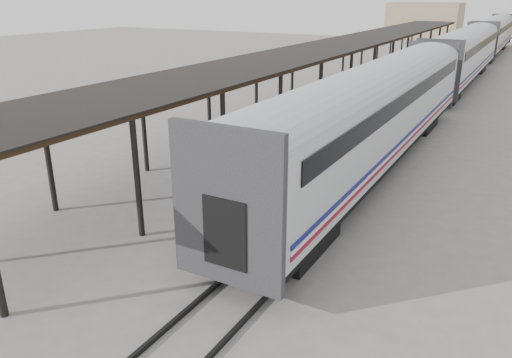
{
  "coord_description": "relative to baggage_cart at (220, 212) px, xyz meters",
  "views": [
    {
      "loc": [
        9.07,
        -12.97,
        7.41
      ],
      "look_at": [
        1.57,
        0.42,
        1.7
      ],
      "focal_mm": 35.0,
      "sensor_mm": 36.0,
      "label": 1
    }
  ],
  "objects": [
    {
      "name": "porter",
      "position": [
        0.25,
        -0.65,
        1.05
      ],
      "size": [
        0.4,
        0.61,
        1.67
      ],
      "primitive_type": "imported",
      "rotation": [
        0.0,
        0.0,
        1.57
      ],
      "color": "navy",
      "rests_on": "baggage_cart"
    },
    {
      "name": "canopy",
      "position": [
        -4.1,
        24.43,
        3.36
      ],
      "size": [
        4.9,
        64.3,
        4.15
      ],
      "color": "#422B19",
      "rests_on": "ground"
    },
    {
      "name": "baggage_cart",
      "position": [
        0.0,
        0.0,
        0.0
      ],
      "size": [
        1.59,
        2.56,
        0.86
      ],
      "rotation": [
        0.0,
        0.0,
        -0.15
      ],
      "color": "brown",
      "rests_on": "ground"
    },
    {
      "name": "pedestrian",
      "position": [
        -4.46,
        14.06,
        0.32
      ],
      "size": [
        1.19,
        0.63,
        1.93
      ],
      "primitive_type": "imported",
      "rotation": [
        0.0,
        0.0,
        3.0
      ],
      "color": "black",
      "rests_on": "ground"
    },
    {
      "name": "suitcase_stack",
      "position": [
        -0.05,
        0.36,
        0.4
      ],
      "size": [
        1.33,
        1.13,
        0.57
      ],
      "rotation": [
        0.0,
        0.0,
        -0.15
      ],
      "color": "#313133",
      "rests_on": "baggage_cart"
    },
    {
      "name": "rails",
      "position": [
        2.5,
        34.43,
        -0.59
      ],
      "size": [
        1.54,
        150.0,
        0.12
      ],
      "color": "black",
      "rests_on": "ground"
    },
    {
      "name": "ground",
      "position": [
        -0.7,
        0.43,
        -0.65
      ],
      "size": [
        160.0,
        160.0,
        0.0
      ],
      "primitive_type": "plane",
      "color": "slate",
      "rests_on": "ground"
    },
    {
      "name": "luggage_tug",
      "position": [
        -3.05,
        20.18,
        -0.02
      ],
      "size": [
        1.25,
        1.71,
        1.37
      ],
      "rotation": [
        0.0,
        0.0,
        -0.22
      ],
      "color": "maroon",
      "rests_on": "ground"
    },
    {
      "name": "train",
      "position": [
        2.5,
        34.22,
        2.04
      ],
      "size": [
        3.45,
        76.01,
        4.01
      ],
      "color": "silver",
      "rests_on": "ground"
    },
    {
      "name": "building_left",
      "position": [
        -10.7,
        82.43,
        2.35
      ],
      "size": [
        12.0,
        8.0,
        6.0
      ],
      "primitive_type": "cube",
      "color": "tan",
      "rests_on": "ground"
    }
  ]
}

